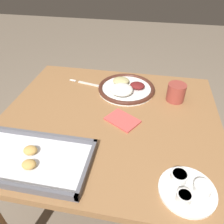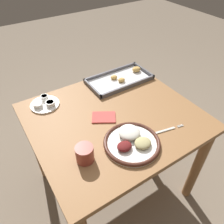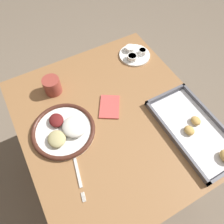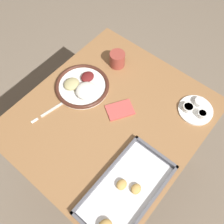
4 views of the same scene
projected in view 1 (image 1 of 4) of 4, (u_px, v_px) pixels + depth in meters
The scene contains 8 objects.
ground_plane at pixel (110, 205), 1.35m from camera, with size 8.00×8.00×0.00m, color #7A6B59.
dining_table at pixel (109, 138), 0.99m from camera, with size 0.92×0.82×0.70m.
dinner_plate at pixel (126, 88), 1.07m from camera, with size 0.28×0.28×0.05m.
fork at pixel (90, 84), 1.13m from camera, with size 0.21×0.06×0.00m.
saucer_plate at pixel (188, 188), 0.64m from camera, with size 0.17×0.17×0.04m.
baking_tray at pixel (23, 158), 0.73m from camera, with size 0.43×0.23×0.04m.
drinking_cup at pixel (176, 92), 0.99m from camera, with size 0.08×0.08×0.08m.
napkin at pixel (122, 120), 0.90m from camera, with size 0.16×0.14×0.01m.
Camera 1 is at (-0.14, 0.69, 1.29)m, focal length 35.00 mm.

